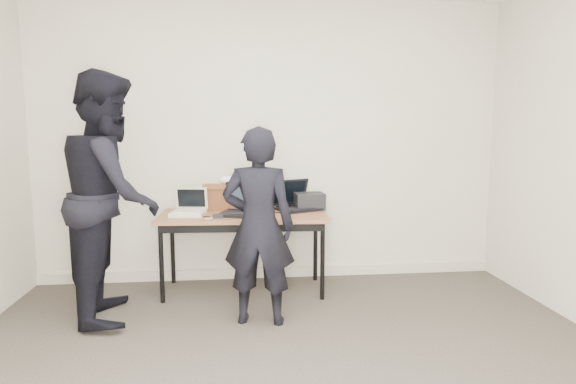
{
  "coord_description": "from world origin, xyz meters",
  "views": [
    {
      "loc": [
        -0.31,
        -2.42,
        1.51
      ],
      "look_at": [
        0.1,
        1.6,
        0.95
      ],
      "focal_mm": 30.0,
      "sensor_mm": 36.0,
      "label": 1
    }
  ],
  "objects": [
    {
      "name": "laptop_center",
      "position": [
        -0.28,
        1.85,
        0.78
      ],
      "size": [
        0.46,
        0.45,
        0.28
      ],
      "rotation": [
        0.0,
        0.0,
        -0.32
      ],
      "color": "black",
      "rests_on": "desk"
    },
    {
      "name": "cables",
      "position": [
        -0.23,
        1.86,
        0.72
      ],
      "size": [
        1.14,
        0.49,
        0.01
      ],
      "rotation": [
        0.0,
        0.0,
        0.13
      ],
      "color": "silver",
      "rests_on": "desk"
    },
    {
      "name": "laptop_right",
      "position": [
        0.22,
        2.05,
        0.78
      ],
      "size": [
        0.49,
        0.49,
        0.28
      ],
      "rotation": [
        0.0,
        0.0,
        0.42
      ],
      "color": "black",
      "rests_on": "desk"
    },
    {
      "name": "tissue",
      "position": [
        -0.43,
        2.09,
        1.0
      ],
      "size": [
        0.14,
        0.11,
        0.08
      ],
      "primitive_type": "ellipsoid",
      "rotation": [
        0.0,
        0.0,
        -0.1
      ],
      "color": "white",
      "rests_on": "leather_satchel"
    },
    {
      "name": "laptop_beige",
      "position": [
        -0.76,
        1.88,
        0.77
      ],
      "size": [
        0.33,
        0.32,
        0.24
      ],
      "rotation": [
        0.0,
        0.0,
        -0.15
      ],
      "color": "beige",
      "rests_on": "desk"
    },
    {
      "name": "person_typist",
      "position": [
        -0.17,
        1.14,
        0.75
      ],
      "size": [
        0.6,
        0.45,
        1.51
      ],
      "primitive_type": "imported",
      "rotation": [
        0.0,
        0.0,
        2.97
      ],
      "color": "black",
      "rests_on": "ground"
    },
    {
      "name": "baseboard",
      "position": [
        0.0,
        2.23,
        0.05
      ],
      "size": [
        4.5,
        0.03,
        0.1
      ],
      "primitive_type": "cube",
      "color": "#BBB29B",
      "rests_on": "ground"
    },
    {
      "name": "room",
      "position": [
        0.0,
        0.0,
        1.35
      ],
      "size": [
        4.6,
        4.6,
        2.8
      ],
      "color": "#3E372F",
      "rests_on": "ground"
    },
    {
      "name": "equipment_box",
      "position": [
        0.35,
        2.05,
        0.8
      ],
      "size": [
        0.29,
        0.25,
        0.15
      ],
      "primitive_type": "cube",
      "rotation": [
        0.0,
        0.0,
        0.08
      ],
      "color": "black",
      "rests_on": "desk"
    },
    {
      "name": "leather_satchel",
      "position": [
        -0.46,
        2.08,
        0.85
      ],
      "size": [
        0.38,
        0.23,
        0.25
      ],
      "rotation": [
        0.0,
        0.0,
        -0.15
      ],
      "color": "#5E3118",
      "rests_on": "desk"
    },
    {
      "name": "power_brick",
      "position": [
        -0.5,
        1.69,
        0.74
      ],
      "size": [
        0.09,
        0.06,
        0.03
      ],
      "primitive_type": "cube",
      "rotation": [
        0.0,
        0.0,
        0.12
      ],
      "color": "black",
      "rests_on": "desk"
    },
    {
      "name": "desk",
      "position": [
        -0.28,
        1.86,
        0.66
      ],
      "size": [
        1.53,
        0.71,
        0.72
      ],
      "rotation": [
        0.0,
        0.0,
        -0.04
      ],
      "color": "brown",
      "rests_on": "ground"
    },
    {
      "name": "person_observer",
      "position": [
        -1.31,
        1.43,
        0.96
      ],
      "size": [
        0.85,
        1.03,
        1.93
      ],
      "primitive_type": "imported",
      "rotation": [
        0.0,
        0.0,
        1.71
      ],
      "color": "black",
      "rests_on": "ground"
    }
  ]
}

